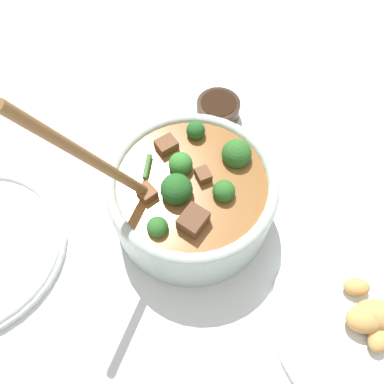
% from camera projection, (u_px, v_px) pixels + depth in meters
% --- Properties ---
extents(ground_plane, '(4.00, 4.00, 0.00)m').
position_uv_depth(ground_plane, '(192.00, 213.00, 0.56)').
color(ground_plane, silver).
extents(stew_bowl, '(0.28, 0.23, 0.29)m').
position_uv_depth(stew_bowl, '(192.00, 194.00, 0.51)').
color(stew_bowl, '#B2C6BC').
rests_on(stew_bowl, ground_plane).
extents(condiment_bowl, '(0.07, 0.07, 0.03)m').
position_uv_depth(condiment_bowl, '(218.00, 108.00, 0.64)').
color(condiment_bowl, black).
rests_on(condiment_bowl, ground_plane).
extents(food_plate, '(0.26, 0.26, 0.05)m').
position_uv_depth(food_plate, '(371.00, 321.00, 0.48)').
color(food_plate, white).
rests_on(food_plate, ground_plane).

